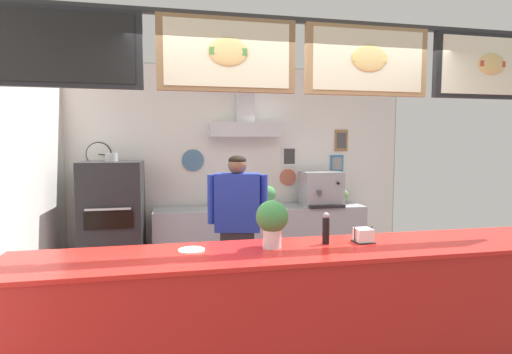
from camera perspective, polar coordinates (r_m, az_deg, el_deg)
The scene contains 13 objects.
back_wall_assembly at distance 5.49m, azimuth -1.85°, elevation 2.43°, with size 4.81×2.85×2.84m.
service_counter at distance 3.08m, azimuth 7.36°, elevation -19.25°, with size 4.19×0.69×1.00m.
back_prep_counter at distance 5.49m, azimuth 0.73°, elevation -9.02°, with size 2.87×0.56×0.89m.
pizza_oven at distance 5.12m, azimuth -19.89°, elevation -6.51°, with size 0.70×0.71×1.64m.
shop_worker at distance 4.10m, azimuth -2.67°, elevation -7.59°, with size 0.61×0.31×1.64m.
espresso_machine at distance 5.59m, azimuth 9.37°, elevation -1.69°, with size 0.54×0.49×0.47m.
potted_basil at distance 5.37m, azimuth 1.51°, elevation -2.55°, with size 0.26×0.26×0.30m.
potted_thyme at distance 5.27m, azimuth -5.18°, elevation -3.11°, with size 0.19×0.19×0.24m.
potted_sage at distance 5.73m, azimuth 12.33°, elevation -2.64°, with size 0.19×0.19×0.22m.
napkin_holder at distance 3.15m, azimuth 15.24°, elevation -8.21°, with size 0.15×0.14×0.12m.
pepper_grinder at distance 3.02m, azimuth 10.08°, elevation -7.34°, with size 0.05×0.05×0.24m.
condiment_plate at distance 2.85m, azimuth -9.32°, elevation -10.39°, with size 0.19×0.19×0.01m.
basil_vase at distance 2.86m, azimuth 2.34°, elevation -6.44°, with size 0.23×0.23×0.35m.
Camera 1 is at (-0.92, -2.95, 1.76)m, focal length 27.67 mm.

